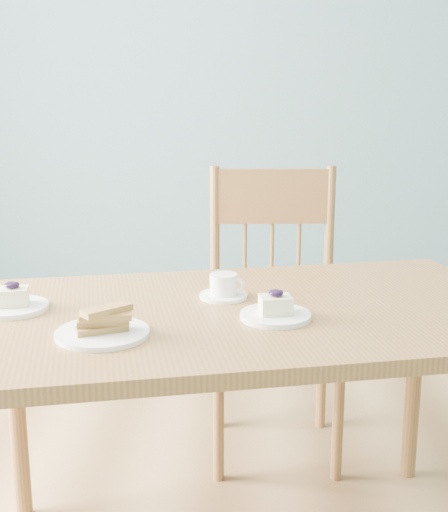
# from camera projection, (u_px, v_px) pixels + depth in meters

# --- Properties ---
(room) EXTENTS (5.01, 5.01, 2.71)m
(room) POSITION_uv_depth(u_px,v_px,m) (296.00, 33.00, 1.74)
(room) COLOR #A37A4C
(room) RESTS_ON ground
(dining_table) EXTENTS (1.44, 1.01, 0.70)m
(dining_table) POSITION_uv_depth(u_px,v_px,m) (250.00, 336.00, 1.74)
(dining_table) COLOR #935C37
(dining_table) RESTS_ON ground
(dining_chair) EXTENTS (0.45, 0.43, 0.96)m
(dining_chair) POSITION_uv_depth(u_px,v_px,m) (274.00, 311.00, 2.37)
(dining_chair) COLOR #935C37
(dining_chair) RESTS_ON ground
(cheesecake_plate_near) EXTENTS (0.16, 0.16, 0.07)m
(cheesecake_plate_near) POSITION_uv_depth(u_px,v_px,m) (276.00, 311.00, 1.64)
(cheesecake_plate_near) COLOR white
(cheesecake_plate_near) RESTS_ON dining_table
(cheesecake_plate_far) EXTENTS (0.17, 0.17, 0.07)m
(cheesecake_plate_far) POSITION_uv_depth(u_px,v_px,m) (13.00, 303.00, 1.71)
(cheesecake_plate_far) COLOR white
(cheesecake_plate_far) RESTS_ON dining_table
(coffee_cup) EXTENTS (0.12, 0.12, 0.06)m
(coffee_cup) POSITION_uv_depth(u_px,v_px,m) (224.00, 288.00, 1.80)
(coffee_cup) COLOR white
(coffee_cup) RESTS_ON dining_table
(biscotti_plate) EXTENTS (0.20, 0.20, 0.07)m
(biscotti_plate) POSITION_uv_depth(u_px,v_px,m) (102.00, 327.00, 1.53)
(biscotti_plate) COLOR white
(biscotti_plate) RESTS_ON dining_table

